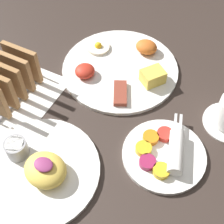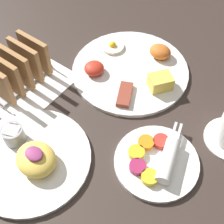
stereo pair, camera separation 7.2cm
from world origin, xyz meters
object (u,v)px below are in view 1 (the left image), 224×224
plate_condiments (164,153)px  plate_breakfast (122,67)px  toast_rack (7,80)px  plate_foreground (38,168)px

plate_condiments → plate_breakfast: bearing=135.8°
plate_breakfast → plate_condiments: plate_breakfast is taller
plate_condiments → toast_rack: size_ratio=1.09×
plate_breakfast → toast_rack: toast_rack is taller
plate_condiments → toast_rack: (-0.41, -0.01, 0.04)m
plate_foreground → toast_rack: toast_rack is taller
plate_condiments → toast_rack: toast_rack is taller
plate_foreground → toast_rack: bearing=142.1°
plate_breakfast → plate_foreground: 0.35m
plate_condiments → plate_foreground: 0.27m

